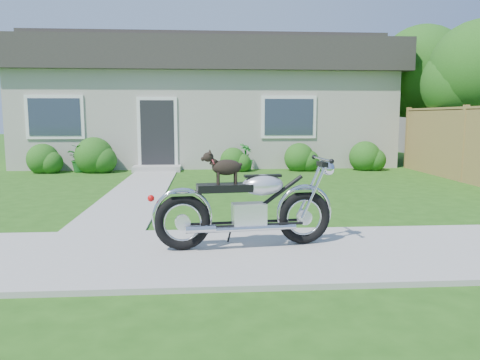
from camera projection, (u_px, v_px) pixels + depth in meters
name	position (u px, v px, depth m)	size (l,w,h in m)	color
ground	(210.00, 255.00, 5.49)	(80.00, 80.00, 0.00)	#235114
sidewalk	(210.00, 253.00, 5.48)	(24.00, 2.20, 0.04)	#9E9B93
walkway	(140.00, 190.00, 10.32)	(1.20, 8.00, 0.03)	#9E9B93
house	(207.00, 102.00, 17.05)	(12.60, 7.03, 4.50)	#B3AFA2
fence	(464.00, 144.00, 11.49)	(0.12, 6.62, 1.90)	#9D8046
tree_far	(426.00, 75.00, 15.82)	(3.05, 3.05, 4.68)	#3D2B1C
shrub_row	(194.00, 158.00, 13.80)	(10.45, 1.11, 1.11)	#225616
potted_plant_left	(81.00, 158.00, 13.62)	(0.73, 0.64, 0.82)	#175A1B
potted_plant_right	(245.00, 157.00, 13.96)	(0.46, 0.46, 0.81)	#1D6D21
motorcycle_with_dog	(248.00, 205.00, 5.63)	(2.22, 0.63, 1.16)	black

